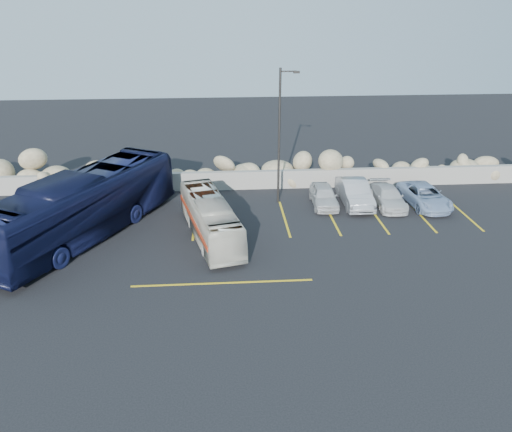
{
  "coord_description": "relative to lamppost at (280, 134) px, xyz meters",
  "views": [
    {
      "loc": [
        -0.87,
        -18.78,
        11.53
      ],
      "look_at": [
        0.75,
        4.0,
        1.52
      ],
      "focal_mm": 35.0,
      "sensor_mm": 36.0,
      "label": 1
    }
  ],
  "objects": [
    {
      "name": "lamppost",
      "position": [
        0.0,
        0.0,
        0.0
      ],
      "size": [
        1.14,
        0.18,
        8.0
      ],
      "color": "#2A2725",
      "rests_on": "ground"
    },
    {
      "name": "car_b",
      "position": [
        4.53,
        -0.64,
        -3.57
      ],
      "size": [
        1.58,
        4.42,
        1.45
      ],
      "primitive_type": "imported",
      "rotation": [
        0.0,
        0.0,
        -0.01
      ],
      "color": "#A4A4A9",
      "rests_on": "ground"
    },
    {
      "name": "ground",
      "position": [
        -2.56,
        -9.5,
        -4.3
      ],
      "size": [
        90.0,
        90.0,
        0.0
      ],
      "primitive_type": "plane",
      "color": "black",
      "rests_on": "ground"
    },
    {
      "name": "car_a",
      "position": [
        2.64,
        -0.69,
        -3.68
      ],
      "size": [
        1.55,
        3.64,
        1.22
      ],
      "primitive_type": "imported",
      "rotation": [
        0.0,
        0.0,
        -0.03
      ],
      "color": "silver",
      "rests_on": "ground"
    },
    {
      "name": "seawall",
      "position": [
        -2.56,
        2.5,
        -3.7
      ],
      "size": [
        60.0,
        0.4,
        1.2
      ],
      "primitive_type": "cube",
      "color": "gray",
      "rests_on": "ground"
    },
    {
      "name": "riprap_pile",
      "position": [
        -2.56,
        3.7,
        -3.0
      ],
      "size": [
        54.0,
        2.8,
        2.6
      ],
      "primitive_type": null,
      "color": "#9A8765",
      "rests_on": "ground"
    },
    {
      "name": "car_c",
      "position": [
        6.48,
        -1.03,
        -3.73
      ],
      "size": [
        1.63,
        3.89,
        1.12
      ],
      "primitive_type": "imported",
      "rotation": [
        0.0,
        0.0,
        -0.01
      ],
      "color": "silver",
      "rests_on": "ground"
    },
    {
      "name": "tour_coach",
      "position": [
        -10.6,
        -3.95,
        -2.58
      ],
      "size": [
        8.42,
        12.17,
        3.43
      ],
      "primitive_type": "imported",
      "rotation": [
        0.0,
        0.0,
        -0.5
      ],
      "color": "black",
      "rests_on": "ground"
    },
    {
      "name": "vintage_bus",
      "position": [
        -4.12,
        -4.56,
        -3.23
      ],
      "size": [
        3.54,
        7.84,
        2.13
      ],
      "primitive_type": "imported",
      "rotation": [
        0.0,
        0.0,
        0.24
      ],
      "color": "beige",
      "rests_on": "ground"
    },
    {
      "name": "car_d",
      "position": [
        8.68,
        -1.15,
        -3.68
      ],
      "size": [
        2.39,
        4.55,
        1.22
      ],
      "primitive_type": "imported",
      "rotation": [
        0.0,
        0.0,
        0.08
      ],
      "color": "#88A0C1",
      "rests_on": "ground"
    },
    {
      "name": "parking_lines",
      "position": [
        2.09,
        -3.93,
        -4.29
      ],
      "size": [
        18.16,
        9.36,
        0.01
      ],
      "color": "gold",
      "rests_on": "ground"
    }
  ]
}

